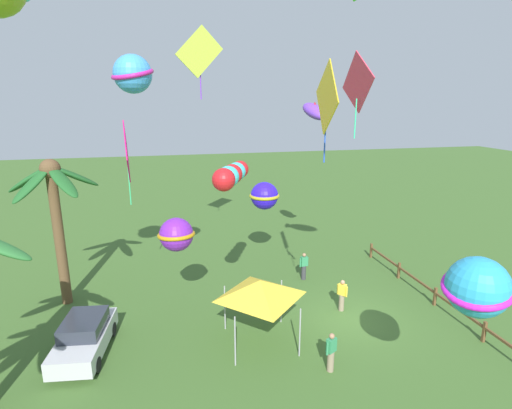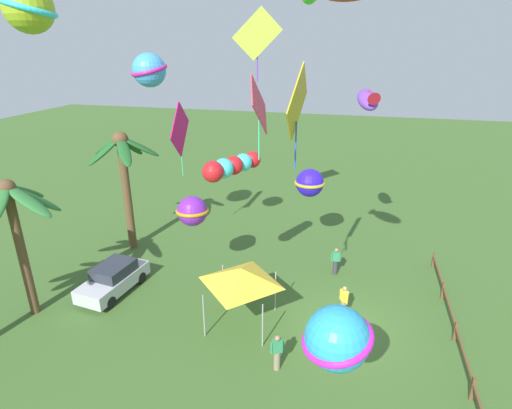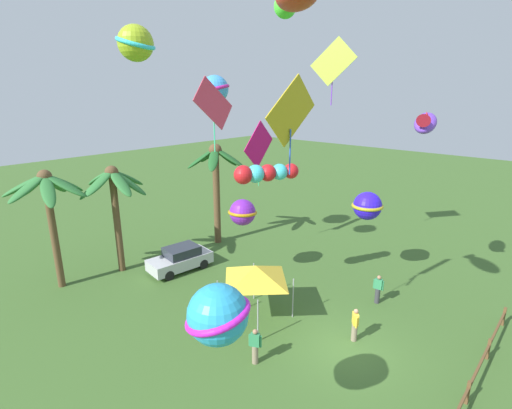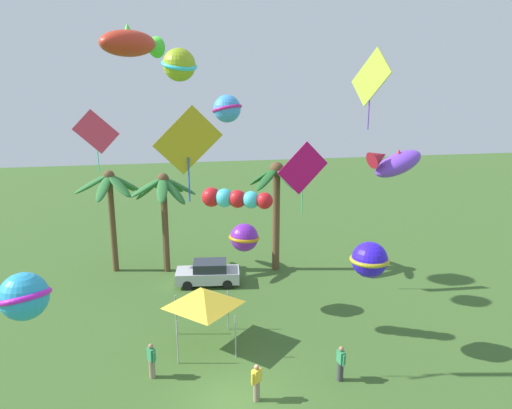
{
  "view_description": "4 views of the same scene",
  "coord_description": "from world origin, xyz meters",
  "px_view_note": "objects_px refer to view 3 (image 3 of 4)",
  "views": [
    {
      "loc": [
        -15.39,
        8.07,
        9.98
      ],
      "look_at": [
        0.59,
        4.4,
        5.65
      ],
      "focal_mm": 27.96,
      "sensor_mm": 36.0,
      "label": 1
    },
    {
      "loc": [
        -15.68,
        0.08,
        11.95
      ],
      "look_at": [
        -0.02,
        4.1,
        5.55
      ],
      "focal_mm": 28.53,
      "sensor_mm": 36.0,
      "label": 2
    },
    {
      "loc": [
        -13.08,
        -6.41,
        10.76
      ],
      "look_at": [
        0.07,
        5.4,
        5.5
      ],
      "focal_mm": 26.57,
      "sensor_mm": 36.0,
      "label": 3
    },
    {
      "loc": [
        -2.3,
        -15.81,
        12.13
      ],
      "look_at": [
        1.52,
        4.23,
        6.93
      ],
      "focal_mm": 33.14,
      "sensor_mm": 36.0,
      "label": 4
    }
  ],
  "objects_px": {
    "festival_tent": "(256,273)",
    "kite_fish_6": "(425,122)",
    "palm_tree_1": "(216,170)",
    "kite_diamond_2": "(291,113)",
    "parked_car_0": "(180,259)",
    "kite_diamond_0": "(259,146)",
    "kite_ball_1": "(218,314)",
    "spectator_2": "(255,346)",
    "kite_diamond_4": "(333,62)",
    "kite_tube_8": "(265,173)",
    "kite_diamond_10": "(214,104)",
    "spectator_0": "(355,325)",
    "kite_ball_3": "(243,212)",
    "kite_ball_5": "(215,89)",
    "palm_tree_0": "(114,190)",
    "spectator_1": "(378,289)",
    "kite_ball_7": "(136,43)",
    "palm_tree_2": "(47,196)",
    "kite_ball_11": "(367,206)"
  },
  "relations": [
    {
      "from": "palm_tree_1",
      "to": "kite_diamond_2",
      "type": "bearing_deg",
      "value": -118.92
    },
    {
      "from": "spectator_2",
      "to": "festival_tent",
      "type": "height_order",
      "value": "festival_tent"
    },
    {
      "from": "spectator_2",
      "to": "kite_fish_6",
      "type": "height_order",
      "value": "kite_fish_6"
    },
    {
      "from": "kite_diamond_0",
      "to": "kite_fish_6",
      "type": "distance_m",
      "value": 10.29
    },
    {
      "from": "palm_tree_2",
      "to": "festival_tent",
      "type": "xyz_separation_m",
      "value": [
        5.09,
        -10.52,
        -2.94
      ]
    },
    {
      "from": "parked_car_0",
      "to": "kite_diamond_2",
      "type": "distance_m",
      "value": 13.26
    },
    {
      "from": "kite_diamond_4",
      "to": "kite_ball_11",
      "type": "bearing_deg",
      "value": -107.44
    },
    {
      "from": "parked_car_0",
      "to": "kite_diamond_0",
      "type": "xyz_separation_m",
      "value": [
        5.42,
        -1.74,
        6.67
      ]
    },
    {
      "from": "parked_car_0",
      "to": "spectator_0",
      "type": "distance_m",
      "value": 11.58
    },
    {
      "from": "kite_diamond_0",
      "to": "kite_diamond_10",
      "type": "xyz_separation_m",
      "value": [
        -10.19,
        -7.13,
        2.96
      ]
    },
    {
      "from": "kite_ball_1",
      "to": "kite_tube_8",
      "type": "xyz_separation_m",
      "value": [
        7.99,
        5.26,
        1.8
      ]
    },
    {
      "from": "kite_ball_11",
      "to": "palm_tree_1",
      "type": "bearing_deg",
      "value": 99.15
    },
    {
      "from": "parked_car_0",
      "to": "kite_ball_5",
      "type": "distance_m",
      "value": 10.52
    },
    {
      "from": "palm_tree_1",
      "to": "kite_diamond_10",
      "type": "distance_m",
      "value": 15.0
    },
    {
      "from": "spectator_1",
      "to": "kite_fish_6",
      "type": "relative_size",
      "value": 0.65
    },
    {
      "from": "palm_tree_2",
      "to": "kite_tube_8",
      "type": "xyz_separation_m",
      "value": [
        6.71,
        -9.66,
        1.55
      ]
    },
    {
      "from": "spectator_1",
      "to": "parked_car_0",
      "type": "bearing_deg",
      "value": 112.59
    },
    {
      "from": "parked_car_0",
      "to": "spectator_2",
      "type": "distance_m",
      "value": 9.78
    },
    {
      "from": "festival_tent",
      "to": "kite_ball_1",
      "type": "relative_size",
      "value": 1.15
    },
    {
      "from": "palm_tree_0",
      "to": "kite_fish_6",
      "type": "relative_size",
      "value": 2.71
    },
    {
      "from": "kite_tube_8",
      "to": "kite_ball_5",
      "type": "bearing_deg",
      "value": 86.84
    },
    {
      "from": "parked_car_0",
      "to": "spectator_0",
      "type": "bearing_deg",
      "value": -85.88
    },
    {
      "from": "kite_ball_3",
      "to": "kite_diamond_10",
      "type": "distance_m",
      "value": 10.2
    },
    {
      "from": "festival_tent",
      "to": "palm_tree_0",
      "type": "bearing_deg",
      "value": 99.74
    },
    {
      "from": "kite_ball_7",
      "to": "parked_car_0",
      "type": "bearing_deg",
      "value": -38.96
    },
    {
      "from": "festival_tent",
      "to": "kite_diamond_4",
      "type": "height_order",
      "value": "kite_diamond_4"
    },
    {
      "from": "kite_diamond_0",
      "to": "kite_diamond_2",
      "type": "distance_m",
      "value": 10.57
    },
    {
      "from": "kite_diamond_4",
      "to": "kite_tube_8",
      "type": "height_order",
      "value": "kite_diamond_4"
    },
    {
      "from": "spectator_0",
      "to": "kite_ball_3",
      "type": "height_order",
      "value": "kite_ball_3"
    },
    {
      "from": "spectator_0",
      "to": "kite_diamond_2",
      "type": "distance_m",
      "value": 9.73
    },
    {
      "from": "festival_tent",
      "to": "kite_fish_6",
      "type": "distance_m",
      "value": 10.75
    },
    {
      "from": "palm_tree_0",
      "to": "kite_diamond_0",
      "type": "bearing_deg",
      "value": -29.34
    },
    {
      "from": "kite_ball_3",
      "to": "kite_tube_8",
      "type": "distance_m",
      "value": 3.7
    },
    {
      "from": "kite_ball_3",
      "to": "kite_ball_5",
      "type": "distance_m",
      "value": 6.83
    },
    {
      "from": "kite_ball_7",
      "to": "kite_ball_11",
      "type": "relative_size",
      "value": 1.09
    },
    {
      "from": "spectator_1",
      "to": "spectator_2",
      "type": "height_order",
      "value": "same"
    },
    {
      "from": "festival_tent",
      "to": "kite_diamond_10",
      "type": "bearing_deg",
      "value": -155.7
    },
    {
      "from": "palm_tree_2",
      "to": "spectator_1",
      "type": "xyz_separation_m",
      "value": [
        10.46,
        -14.36,
        -4.6
      ]
    },
    {
      "from": "palm_tree_1",
      "to": "kite_diamond_4",
      "type": "xyz_separation_m",
      "value": [
        2.78,
        -7.37,
        6.98
      ]
    },
    {
      "from": "kite_ball_7",
      "to": "kite_tube_8",
      "type": "distance_m",
      "value": 9.79
    },
    {
      "from": "spectator_2",
      "to": "kite_diamond_4",
      "type": "xyz_separation_m",
      "value": [
        10.72,
        3.53,
        11.6
      ]
    },
    {
      "from": "kite_diamond_0",
      "to": "kite_diamond_2",
      "type": "bearing_deg",
      "value": -131.78
    },
    {
      "from": "kite_ball_3",
      "to": "parked_car_0",
      "type": "bearing_deg",
      "value": 113.01
    },
    {
      "from": "festival_tent",
      "to": "kite_diamond_2",
      "type": "xyz_separation_m",
      "value": [
        -0.59,
        -2.3,
        7.56
      ]
    },
    {
      "from": "palm_tree_0",
      "to": "kite_ball_11",
      "type": "xyz_separation_m",
      "value": [
        8.93,
        -11.78,
        -0.64
      ]
    },
    {
      "from": "spectator_0",
      "to": "kite_fish_6",
      "type": "bearing_deg",
      "value": -3.12
    },
    {
      "from": "parked_car_0",
      "to": "kite_diamond_2",
      "type": "bearing_deg",
      "value": -98.55
    },
    {
      "from": "parked_car_0",
      "to": "kite_fish_6",
      "type": "xyz_separation_m",
      "value": [
        5.88,
        -11.83,
        8.65
      ]
    },
    {
      "from": "kite_tube_8",
      "to": "kite_diamond_10",
      "type": "height_order",
      "value": "kite_diamond_10"
    },
    {
      "from": "palm_tree_1",
      "to": "kite_tube_8",
      "type": "relative_size",
      "value": 2.3
    }
  ]
}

